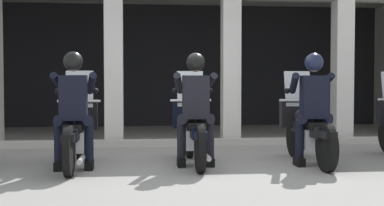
# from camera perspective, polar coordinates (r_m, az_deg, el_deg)

# --- Properties ---
(ground_plane) EXTENTS (80.00, 80.00, 0.00)m
(ground_plane) POSITION_cam_1_polar(r_m,az_deg,el_deg) (10.69, -1.64, -4.04)
(ground_plane) COLOR gray
(station_building) EXTENTS (12.42, 4.59, 3.40)m
(station_building) POSITION_cam_1_polar(r_m,az_deg,el_deg) (12.53, -2.83, 6.87)
(station_building) COLOR black
(station_building) RESTS_ON ground
(kerb_strip) EXTENTS (11.92, 0.24, 0.12)m
(kerb_strip) POSITION_cam_1_polar(r_m,az_deg,el_deg) (9.73, -1.87, -4.31)
(kerb_strip) COLOR #B7B5AD
(kerb_strip) RESTS_ON ground
(motorcycle_left) EXTENTS (0.62, 2.04, 1.35)m
(motorcycle_left) POSITION_cam_1_polar(r_m,az_deg,el_deg) (7.49, -12.44, -2.97)
(motorcycle_left) COLOR black
(motorcycle_left) RESTS_ON ground
(police_officer_left) EXTENTS (0.63, 0.61, 1.58)m
(police_officer_left) POSITION_cam_1_polar(r_m,az_deg,el_deg) (7.18, -12.74, 0.31)
(police_officer_left) COLOR black
(police_officer_left) RESTS_ON ground
(motorcycle_center) EXTENTS (0.62, 2.04, 1.35)m
(motorcycle_center) POSITION_cam_1_polar(r_m,az_deg,el_deg) (7.60, 0.15, -2.83)
(motorcycle_center) COLOR black
(motorcycle_center) RESTS_ON ground
(police_officer_center) EXTENTS (0.63, 0.61, 1.58)m
(police_officer_center) POSITION_cam_1_polar(r_m,az_deg,el_deg) (7.29, 0.38, 0.40)
(police_officer_center) COLOR black
(police_officer_center) RESTS_ON ground
(motorcycle_right) EXTENTS (0.62, 2.04, 1.35)m
(motorcycle_right) POSITION_cam_1_polar(r_m,az_deg,el_deg) (7.84, 12.35, -2.73)
(motorcycle_right) COLOR black
(motorcycle_right) RESTS_ON ground
(police_officer_right) EXTENTS (0.63, 0.61, 1.58)m
(police_officer_right) POSITION_cam_1_polar(r_m,az_deg,el_deg) (7.55, 13.05, 0.40)
(police_officer_right) COLOR black
(police_officer_right) RESTS_ON ground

